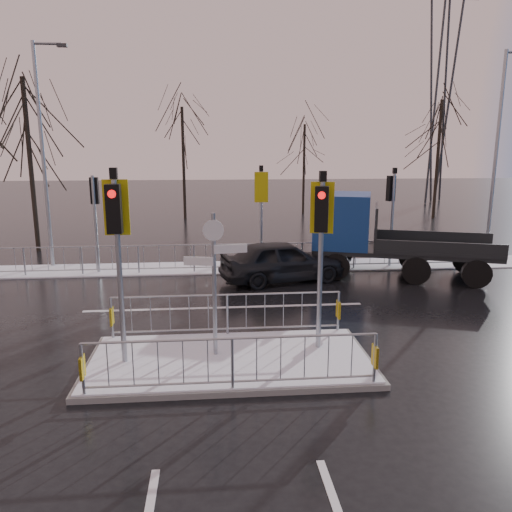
{
  "coord_description": "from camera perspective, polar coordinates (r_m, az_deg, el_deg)",
  "views": [
    {
      "loc": [
        -0.33,
        -9.94,
        4.55
      ],
      "look_at": [
        0.79,
        2.48,
        1.8
      ],
      "focal_mm": 35.0,
      "sensor_mm": 36.0,
      "label": 1
    }
  ],
  "objects": [
    {
      "name": "tree_near_b",
      "position": [
        23.72,
        -24.67,
        12.79
      ],
      "size": [
        4.0,
        4.0,
        7.55
      ],
      "color": "black",
      "rests_on": "ground"
    },
    {
      "name": "ground",
      "position": [
        10.93,
        -3.0,
        -12.18
      ],
      "size": [
        120.0,
        120.0,
        0.0
      ],
      "primitive_type": "plane",
      "color": "black",
      "rests_on": "ground"
    },
    {
      "name": "traffic_island",
      "position": [
        10.79,
        -3.09,
        -10.27
      ],
      "size": [
        6.0,
        3.04,
        4.15
      ],
      "color": "slate",
      "rests_on": "ground"
    },
    {
      "name": "lane_markings",
      "position": [
        10.63,
        -2.93,
        -12.9
      ],
      "size": [
        8.0,
        11.38,
        0.01
      ],
      "color": "silver",
      "rests_on": "ground"
    },
    {
      "name": "tree_far_c",
      "position": [
        34.1,
        20.22,
        12.71
      ],
      "size": [
        4.0,
        4.0,
        7.55
      ],
      "color": "black",
      "rests_on": "ground"
    },
    {
      "name": "snow_verge",
      "position": [
        19.08,
        -4.01,
        -1.32
      ],
      "size": [
        30.0,
        2.0,
        0.04
      ],
      "primitive_type": "cube",
      "color": "white",
      "rests_on": "ground"
    },
    {
      "name": "tree_far_b",
      "position": [
        34.52,
        5.53,
        11.78
      ],
      "size": [
        3.25,
        3.25,
        6.14
      ],
      "color": "black",
      "rests_on": "ground"
    },
    {
      "name": "far_kerb_fixtures",
      "position": [
        18.38,
        -3.1,
        1.35
      ],
      "size": [
        18.0,
        0.65,
        3.83
      ],
      "color": "#91979E",
      "rests_on": "ground"
    },
    {
      "name": "street_lamp_right",
      "position": [
        21.42,
        25.94,
        10.8
      ],
      "size": [
        1.25,
        0.18,
        8.0
      ],
      "color": "#91979E",
      "rests_on": "ground"
    },
    {
      "name": "pylon_wires",
      "position": [
        43.97,
        19.19,
        20.28
      ],
      "size": [
        70.0,
        2.38,
        19.97
      ],
      "color": "#2D3033",
      "rests_on": "ground"
    },
    {
      "name": "street_lamp_left",
      "position": [
        20.37,
        -23.04,
        11.32
      ],
      "size": [
        1.25,
        0.18,
        8.2
      ],
      "color": "#91979E",
      "rests_on": "ground"
    },
    {
      "name": "tree_far_a",
      "position": [
        31.98,
        -8.35,
        12.81
      ],
      "size": [
        3.75,
        3.75,
        7.08
      ],
      "color": "black",
      "rests_on": "ground"
    },
    {
      "name": "flatbed_truck",
      "position": [
        18.27,
        12.6,
        2.67
      ],
      "size": [
        6.65,
        4.11,
        2.9
      ],
      "color": "black",
      "rests_on": "ground"
    },
    {
      "name": "car_far_lane",
      "position": [
        17.06,
        2.98,
        -0.55
      ],
      "size": [
        4.51,
        2.66,
        1.44
      ],
      "primitive_type": "imported",
      "rotation": [
        0.0,
        0.0,
        1.81
      ],
      "color": "black",
      "rests_on": "ground"
    }
  ]
}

